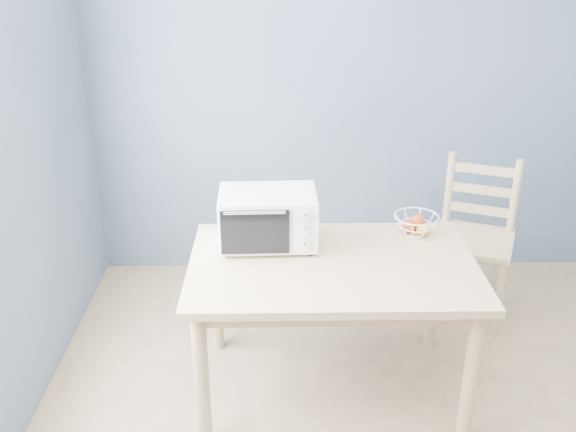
{
  "coord_description": "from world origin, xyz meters",
  "views": [
    {
      "loc": [
        -0.77,
        -1.86,
        2.23
      ],
      "look_at": [
        -0.72,
        1.04,
        0.93
      ],
      "focal_mm": 40.0,
      "sensor_mm": 36.0,
      "label": 1
    }
  ],
  "objects_px": {
    "toaster_oven": "(264,218)",
    "dining_chair": "(474,241)",
    "dining_table": "(332,280)",
    "fruit_basket": "(416,224)"
  },
  "relations": [
    {
      "from": "dining_table",
      "to": "toaster_oven",
      "type": "bearing_deg",
      "value": 149.68
    },
    {
      "from": "dining_chair",
      "to": "dining_table",
      "type": "bearing_deg",
      "value": -118.6
    },
    {
      "from": "dining_table",
      "to": "dining_chair",
      "type": "height_order",
      "value": "dining_chair"
    },
    {
      "from": "dining_chair",
      "to": "fruit_basket",
      "type": "bearing_deg",
      "value": -113.88
    },
    {
      "from": "toaster_oven",
      "to": "dining_chair",
      "type": "bearing_deg",
      "value": 22.15
    },
    {
      "from": "dining_table",
      "to": "toaster_oven",
      "type": "height_order",
      "value": "toaster_oven"
    },
    {
      "from": "toaster_oven",
      "to": "dining_table",
      "type": "bearing_deg",
      "value": -31.9
    },
    {
      "from": "fruit_basket",
      "to": "dining_chair",
      "type": "height_order",
      "value": "dining_chair"
    },
    {
      "from": "dining_table",
      "to": "toaster_oven",
      "type": "xyz_separation_m",
      "value": [
        -0.34,
        0.2,
        0.25
      ]
    },
    {
      "from": "fruit_basket",
      "to": "dining_chair",
      "type": "xyz_separation_m",
      "value": [
        0.47,
        0.45,
        -0.32
      ]
    }
  ]
}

